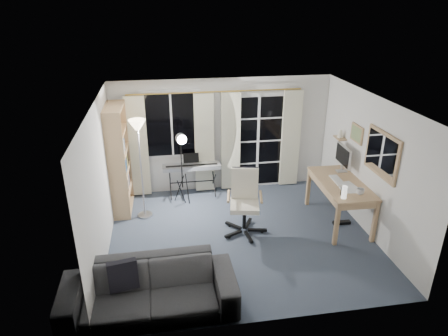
# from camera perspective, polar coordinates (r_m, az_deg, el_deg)

# --- Properties ---
(floor) EXTENTS (4.50, 4.00, 0.02)m
(floor) POSITION_cam_1_polar(r_m,az_deg,el_deg) (7.13, 2.38, -9.79)
(floor) COLOR #3D4859
(floor) RESTS_ON ground
(window) EXTENTS (1.20, 0.08, 1.40)m
(window) POSITION_cam_1_polar(r_m,az_deg,el_deg) (8.17, -7.51, 6.19)
(window) COLOR white
(window) RESTS_ON floor
(french_door) EXTENTS (1.32, 0.09, 2.11)m
(french_door) POSITION_cam_1_polar(r_m,az_deg,el_deg) (8.55, 4.81, 3.75)
(french_door) COLOR white
(french_door) RESTS_ON floor
(curtains) EXTENTS (3.60, 0.07, 2.13)m
(curtains) POSITION_cam_1_polar(r_m,az_deg,el_deg) (8.28, -1.01, 3.67)
(curtains) COLOR gold
(curtains) RESTS_ON floor
(bookshelf) EXTENTS (0.35, 0.97, 2.08)m
(bookshelf) POSITION_cam_1_polar(r_m,az_deg,el_deg) (7.81, -15.04, 0.72)
(bookshelf) COLOR tan
(bookshelf) RESTS_ON floor
(torchiere_lamp) EXTENTS (0.31, 0.31, 1.91)m
(torchiere_lamp) POSITION_cam_1_polar(r_m,az_deg,el_deg) (7.24, -12.12, 3.92)
(torchiere_lamp) COLOR #B2B2B7
(torchiere_lamp) RESTS_ON floor
(keyboard_piano) EXTENTS (1.18, 0.57, 0.86)m
(keyboard_piano) POSITION_cam_1_polar(r_m,az_deg,el_deg) (8.22, -4.64, 0.11)
(keyboard_piano) COLOR black
(keyboard_piano) RESTS_ON floor
(studio_light) EXTENTS (0.32, 0.32, 1.52)m
(studio_light) POSITION_cam_1_polar(r_m,az_deg,el_deg) (7.71, -6.11, 3.00)
(studio_light) COLOR black
(studio_light) RESTS_ON floor
(office_chair) EXTENTS (0.79, 0.78, 1.14)m
(office_chair) POSITION_cam_1_polar(r_m,az_deg,el_deg) (7.02, 2.96, -3.94)
(office_chair) COLOR black
(office_chair) RESTS_ON floor
(desk) EXTENTS (0.80, 1.54, 0.81)m
(desk) POSITION_cam_1_polar(r_m,az_deg,el_deg) (7.51, 16.35, -2.64)
(desk) COLOR tan
(desk) RESTS_ON floor
(monitor) EXTENTS (0.20, 0.59, 0.51)m
(monitor) POSITION_cam_1_polar(r_m,az_deg,el_deg) (7.81, 16.65, 1.60)
(monitor) COLOR silver
(monitor) RESTS_ON desk
(desk_clutter) EXTENTS (0.49, 0.92, 1.03)m
(desk_clutter) POSITION_cam_1_polar(r_m,az_deg,el_deg) (7.33, 16.54, -4.02)
(desk_clutter) COLOR white
(desk_clutter) RESTS_ON desk
(mug) EXTENTS (0.14, 0.11, 0.13)m
(mug) POSITION_cam_1_polar(r_m,az_deg,el_deg) (7.09, 18.89, -3.10)
(mug) COLOR silver
(mug) RESTS_ON desk
(wall_mirror) EXTENTS (0.04, 0.94, 0.74)m
(wall_mirror) POSITION_cam_1_polar(r_m,az_deg,el_deg) (6.90, 21.62, 1.85)
(wall_mirror) COLOR tan
(wall_mirror) RESTS_ON floor
(framed_print) EXTENTS (0.03, 0.42, 0.32)m
(framed_print) POSITION_cam_1_polar(r_m,az_deg,el_deg) (7.62, 18.44, 4.68)
(framed_print) COLOR tan
(framed_print) RESTS_ON floor
(wall_shelf) EXTENTS (0.16, 0.30, 0.18)m
(wall_shelf) POSITION_cam_1_polar(r_m,az_deg,el_deg) (8.07, 16.28, 4.53)
(wall_shelf) COLOR tan
(wall_shelf) RESTS_ON floor
(sofa) EXTENTS (2.30, 0.70, 0.89)m
(sofa) POSITION_cam_1_polar(r_m,az_deg,el_deg) (5.51, -10.74, -15.79)
(sofa) COLOR #2B2C2E
(sofa) RESTS_ON floor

